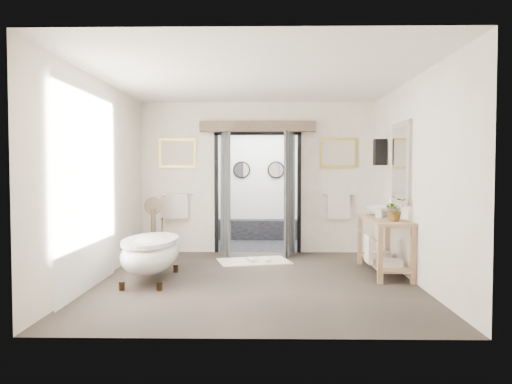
# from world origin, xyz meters

# --- Properties ---
(ground_plane) EXTENTS (5.00, 5.00, 0.00)m
(ground_plane) POSITION_xyz_m (0.00, 0.00, 0.00)
(ground_plane) COLOR #4A3E36
(room_shell) EXTENTS (4.52, 5.02, 2.91)m
(room_shell) POSITION_xyz_m (-0.04, -0.11, 1.86)
(room_shell) COLOR white
(room_shell) RESTS_ON ground_plane
(shower_room) EXTENTS (2.22, 2.01, 2.51)m
(shower_room) POSITION_xyz_m (0.00, 3.99, 0.91)
(shower_room) COLOR black
(shower_room) RESTS_ON ground_plane
(back_wall_dressing) EXTENTS (3.82, 0.79, 2.52)m
(back_wall_dressing) POSITION_xyz_m (0.00, 2.32, 1.56)
(back_wall_dressing) COLOR black
(back_wall_dressing) RESTS_ON ground_plane
(clawfoot_tub) EXTENTS (0.76, 1.70, 0.83)m
(clawfoot_tub) POSITION_xyz_m (-1.50, -0.04, 0.40)
(clawfoot_tub) COLOR black
(clawfoot_tub) RESTS_ON ground_plane
(vanity) EXTENTS (0.57, 1.60, 0.85)m
(vanity) POSITION_xyz_m (1.95, 0.53, 0.51)
(vanity) COLOR tan
(vanity) RESTS_ON ground_plane
(pedestal_mirror) EXTENTS (0.33, 0.21, 1.11)m
(pedestal_mirror) POSITION_xyz_m (-1.88, 1.81, 0.48)
(pedestal_mirror) COLOR brown
(pedestal_mirror) RESTS_ON ground_plane
(rug) EXTENTS (1.36, 1.08, 0.01)m
(rug) POSITION_xyz_m (-0.05, 1.49, 0.01)
(rug) COLOR beige
(rug) RESTS_ON ground_plane
(slippers) EXTENTS (0.44, 0.30, 0.05)m
(slippers) POSITION_xyz_m (0.03, 1.44, 0.04)
(slippers) COLOR silver
(slippers) RESTS_ON rug
(basin) EXTENTS (0.52, 0.52, 0.17)m
(basin) POSITION_xyz_m (1.96, 0.82, 0.93)
(basin) COLOR white
(basin) RESTS_ON vanity
(plant) EXTENTS (0.36, 0.33, 0.34)m
(plant) POSITION_xyz_m (2.02, 0.10, 1.02)
(plant) COLOR gray
(plant) RESTS_ON vanity
(soap_bottle_a) EXTENTS (0.12, 0.12, 0.21)m
(soap_bottle_a) POSITION_xyz_m (1.91, 0.61, 0.95)
(soap_bottle_a) COLOR gray
(soap_bottle_a) RESTS_ON vanity
(soap_bottle_b) EXTENTS (0.17, 0.17, 0.17)m
(soap_bottle_b) POSITION_xyz_m (1.90, 1.16, 0.93)
(soap_bottle_b) COLOR gray
(soap_bottle_b) RESTS_ON vanity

